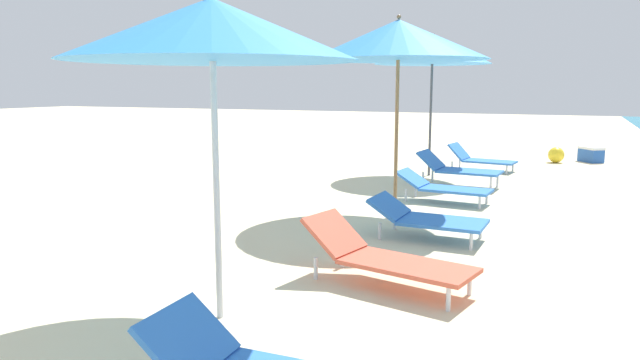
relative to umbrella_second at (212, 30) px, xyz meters
name	(u,v)px	position (x,y,z in m)	size (l,w,h in m)	color
umbrella_second	(212,30)	(0.00, 0.00, 0.00)	(2.18, 2.18, 2.50)	silver
lounger_second_shoreside	(385,256)	(0.97, 1.22, -1.93)	(1.67, 0.88, 0.58)	#D8593F
umbrella_third	(398,40)	(0.23, 4.07, 0.21)	(2.43, 2.43, 2.75)	olive
lounger_third_shoreside	(443,187)	(0.64, 5.29, -1.96)	(1.49, 0.68, 0.48)	blue
lounger_third_inland	(426,218)	(0.92, 3.02, -1.95)	(1.36, 0.70, 0.48)	blue
umbrella_farthest	(433,50)	(-0.20, 7.97, 0.30)	(2.31, 2.31, 2.84)	#4C4C51
lounger_farthest_shoreside	(480,159)	(0.66, 9.11, -1.95)	(1.46, 0.80, 0.57)	blue
lounger_farthest_inland	(458,168)	(0.59, 6.83, -1.87)	(1.49, 0.78, 0.63)	blue
cooler_box	(591,154)	(2.89, 11.63, -2.02)	(0.61, 0.65, 0.36)	#2659B2
beach_ball	(556,155)	(2.12, 11.15, -2.02)	(0.37, 0.37, 0.37)	yellow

